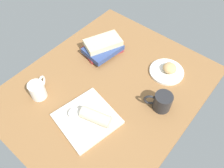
# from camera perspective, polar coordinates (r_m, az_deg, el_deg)

# --- Properties ---
(dining_table) EXTENTS (1.10, 0.90, 0.04)m
(dining_table) POSITION_cam_1_polar(r_m,az_deg,el_deg) (1.25, -1.13, -1.17)
(dining_table) COLOR olive
(dining_table) RESTS_ON ground
(round_plate) EXTENTS (0.19, 0.19, 0.01)m
(round_plate) POSITION_cam_1_polar(r_m,az_deg,el_deg) (1.32, 13.53, 3.04)
(round_plate) COLOR white
(round_plate) RESTS_ON dining_table
(scone_pastry) EXTENTS (0.11, 0.11, 0.05)m
(scone_pastry) POSITION_cam_1_polar(r_m,az_deg,el_deg) (1.31, 14.29, 3.91)
(scone_pastry) COLOR tan
(scone_pastry) RESTS_ON round_plate
(square_plate) EXTENTS (0.30, 0.30, 0.02)m
(square_plate) POSITION_cam_1_polar(r_m,az_deg,el_deg) (1.12, -6.31, -8.66)
(square_plate) COLOR silver
(square_plate) RESTS_ON dining_table
(sauce_cup) EXTENTS (0.06, 0.06, 0.02)m
(sauce_cup) POSITION_cam_1_polar(r_m,az_deg,el_deg) (1.12, -9.28, -7.48)
(sauce_cup) COLOR silver
(sauce_cup) RESTS_ON square_plate
(breakfast_wrap) EXTENTS (0.10, 0.16, 0.06)m
(breakfast_wrap) POSITION_cam_1_polar(r_m,az_deg,el_deg) (1.08, -4.10, -8.25)
(breakfast_wrap) COLOR beige
(breakfast_wrap) RESTS_ON square_plate
(book_stack) EXTENTS (0.26, 0.22, 0.09)m
(book_stack) POSITION_cam_1_polar(r_m,az_deg,el_deg) (1.38, -2.33, 9.26)
(book_stack) COLOR #A53338
(book_stack) RESTS_ON dining_table
(coffee_mug) EXTENTS (0.10, 0.13, 0.10)m
(coffee_mug) POSITION_cam_1_polar(r_m,az_deg,el_deg) (1.14, 12.39, -4.33)
(coffee_mug) COLOR #262628
(coffee_mug) RESTS_ON dining_table
(second_mug) EXTENTS (0.12, 0.09, 0.10)m
(second_mug) POSITION_cam_1_polar(r_m,az_deg,el_deg) (1.22, -18.14, -1.35)
(second_mug) COLOR white
(second_mug) RESTS_ON dining_table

